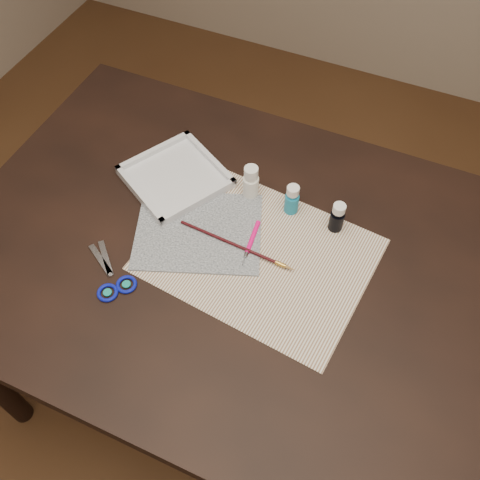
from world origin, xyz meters
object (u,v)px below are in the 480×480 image
at_px(paint_bottle_white, 251,182).
at_px(paint_bottle_navy, 337,217).
at_px(paper, 259,254).
at_px(palette_tray, 176,177).
at_px(canvas, 198,231).
at_px(paint_bottle_cyan, 292,199).
at_px(scissors, 105,271).

bearing_deg(paint_bottle_white, paint_bottle_navy, -3.31).
height_order(paper, palette_tray, palette_tray).
distance_m(canvas, paint_bottle_cyan, 0.23).
relative_size(paint_bottle_cyan, palette_tray, 0.38).
xyz_separation_m(canvas, paint_bottle_cyan, (0.17, 0.14, 0.04)).
xyz_separation_m(paint_bottle_white, scissors, (-0.20, -0.33, -0.04)).
height_order(paint_bottle_navy, scissors, paint_bottle_navy).
bearing_deg(scissors, paint_bottle_white, -90.75).
bearing_deg(palette_tray, paint_bottle_navy, 2.60).
height_order(paper, scissors, scissors).
bearing_deg(paint_bottle_navy, paper, -133.32).
bearing_deg(palette_tray, canvas, -44.49).
bearing_deg(paint_bottle_white, scissors, -121.55).
distance_m(paper, scissors, 0.33).
height_order(paint_bottle_white, paint_bottle_navy, paint_bottle_white).
relative_size(paint_bottle_white, paint_bottle_cyan, 1.14).
bearing_deg(paint_bottle_cyan, scissors, -133.52).
bearing_deg(paint_bottle_navy, canvas, -153.91).
relative_size(paint_bottle_navy, palette_tray, 0.37).
bearing_deg(paint_bottle_white, paper, -60.72).
bearing_deg(paper, paint_bottle_navy, 46.68).
xyz_separation_m(scissors, palette_tray, (0.02, 0.30, 0.01)).
distance_m(paper, paint_bottle_cyan, 0.15).
relative_size(canvas, paint_bottle_navy, 3.55).
bearing_deg(canvas, paint_bottle_navy, 26.09).
relative_size(paper, paint_bottle_cyan, 5.93).
distance_m(paper, canvas, 0.15).
bearing_deg(paint_bottle_white, canvas, -113.40).
relative_size(canvas, palette_tray, 1.33).
distance_m(paint_bottle_navy, scissors, 0.52).
distance_m(canvas, scissors, 0.22).
bearing_deg(paint_bottle_navy, scissors, -142.92).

